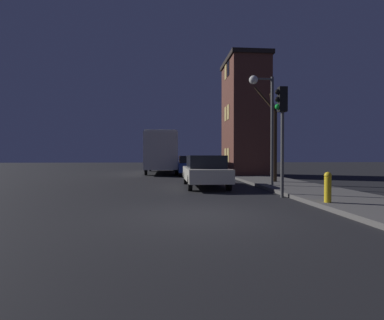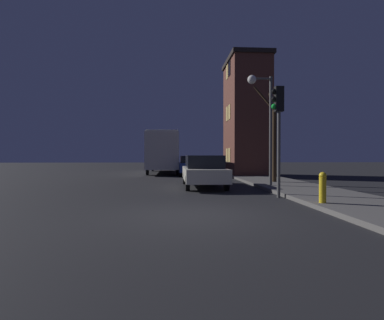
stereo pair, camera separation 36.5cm
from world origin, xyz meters
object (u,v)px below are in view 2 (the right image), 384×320
(traffic_light, at_px, (278,118))
(fire_hydrant, at_px, (323,187))
(streetlamp, at_px, (263,109))
(bare_tree, at_px, (273,134))
(car_mid_lane, at_px, (191,165))
(bus, at_px, (164,150))
(car_near_lane, at_px, (204,170))

(traffic_light, distance_m, fire_hydrant, 3.15)
(streetlamp, bearing_deg, bare_tree, 59.49)
(traffic_light, bearing_deg, car_mid_lane, 101.22)
(traffic_light, xyz_separation_m, car_mid_lane, (-2.42, 12.21, -2.10))
(bus, relative_size, car_mid_lane, 2.28)
(streetlamp, xyz_separation_m, car_mid_lane, (-2.82, 9.13, -2.88))
(bus, distance_m, car_mid_lane, 4.55)
(traffic_light, xyz_separation_m, fire_hydrant, (0.59, -2.10, -2.28))
(car_mid_lane, xyz_separation_m, fire_hydrant, (3.01, -14.30, -0.18))
(traffic_light, bearing_deg, car_near_lane, 121.05)
(traffic_light, relative_size, car_near_lane, 0.84)
(bare_tree, height_order, car_mid_lane, bare_tree)
(bare_tree, bearing_deg, streetlamp, -120.51)
(traffic_light, distance_m, bare_tree, 5.25)
(bare_tree, bearing_deg, bus, 119.21)
(bus, xyz_separation_m, car_near_lane, (2.30, -12.17, -1.25))
(streetlamp, relative_size, car_near_lane, 1.07)
(bare_tree, bearing_deg, fire_hydrant, -97.59)
(streetlamp, xyz_separation_m, car_near_lane, (-2.70, 0.74, -2.87))
(bus, relative_size, fire_hydrant, 10.33)
(car_near_lane, relative_size, fire_hydrant, 5.29)
(bare_tree, distance_m, fire_hydrant, 7.47)
(streetlamp, xyz_separation_m, bare_tree, (1.14, 1.93, -1.00))
(traffic_light, height_order, bare_tree, bare_tree)
(bare_tree, relative_size, bus, 0.55)
(bus, bearing_deg, traffic_light, -73.95)
(bare_tree, bearing_deg, traffic_light, -107.05)
(traffic_light, distance_m, bus, 16.67)
(bare_tree, bearing_deg, car_near_lane, -162.79)
(streetlamp, height_order, bare_tree, bare_tree)
(fire_hydrant, bearing_deg, bare_tree, 82.41)
(car_near_lane, relative_size, car_mid_lane, 1.16)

